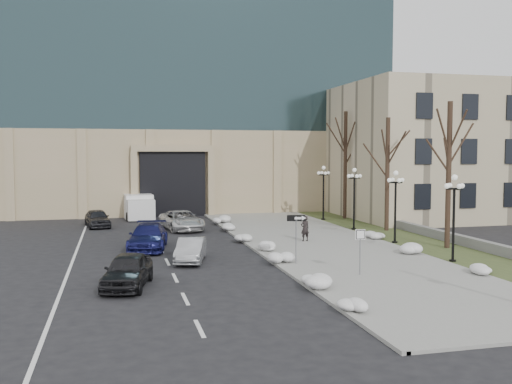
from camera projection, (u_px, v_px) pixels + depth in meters
ground at (354, 301)px, 22.68m from camera, size 160.00×160.00×0.00m
sidewalk at (317, 243)px, 37.07m from camera, size 9.00×40.00×0.12m
curb at (249, 245)px, 35.99m from camera, size 0.30×40.00×0.14m
grass_strip at (407, 239)px, 38.63m from camera, size 4.00×40.00×0.10m
stone_wall at (418, 230)px, 41.03m from camera, size 0.50×30.00×0.70m
office_tower at (179, 39)px, 63.10m from camera, size 40.00×24.70×36.00m
classical_building at (449, 152)px, 54.64m from camera, size 22.00×18.12×12.00m
car_a at (128, 270)px, 25.01m from camera, size 2.72×4.68×1.50m
car_b at (191, 250)px, 30.84m from camera, size 2.30×4.15×1.30m
car_c at (148, 237)px, 34.78m from camera, size 2.95×5.59×1.55m
car_d at (182, 220)px, 43.45m from camera, size 3.36×5.69×1.48m
car_e at (97, 218)px, 45.17m from camera, size 2.34×4.39×1.42m
pedestrian at (305, 229)px, 37.27m from camera, size 0.67×0.51×1.66m
box_truck at (138, 206)px, 51.64m from camera, size 2.79×7.00×2.18m
one_way_sign at (299, 224)px, 29.61m from camera, size 0.99×0.39×2.68m
keep_sign at (360, 242)px, 26.98m from camera, size 0.49×0.08×2.29m
snow_clump_a at (362, 308)px, 20.65m from camera, size 1.10×1.60×0.36m
snow_clump_b at (314, 283)px, 24.61m from camera, size 1.10×1.60×0.36m
snow_clump_c at (282, 260)px, 29.77m from camera, size 1.10×1.60×0.36m
snow_clump_d at (263, 247)px, 34.07m from camera, size 1.10×1.60×0.36m
snow_clump_e at (246, 238)px, 37.49m from camera, size 1.10×1.60×0.36m
snow_clump_f at (229, 227)px, 42.86m from camera, size 1.10×1.60×0.36m
snow_clump_g at (220, 221)px, 47.01m from camera, size 1.10×1.60×0.36m
snow_clump_h at (478, 269)px, 27.60m from camera, size 1.10×1.60×0.36m
snow_clump_i at (411, 250)px, 32.77m from camera, size 1.10×1.60×0.36m
snow_clump_j at (372, 236)px, 38.51m from camera, size 1.10×1.60×0.36m
lamppost_a at (454, 206)px, 30.27m from camera, size 1.18×1.18×4.76m
lamppost_b at (395, 197)px, 36.56m from camera, size 1.18×1.18×4.76m
lamppost_c at (354, 190)px, 42.85m from camera, size 1.18×1.18×4.76m
lamppost_d at (324, 185)px, 49.15m from camera, size 1.18×1.18×4.76m
tree_near at (449, 154)px, 34.48m from camera, size 3.20×3.20×9.00m
tree_mid at (388, 158)px, 42.24m from camera, size 3.20×3.20×8.50m
tree_far at (345, 150)px, 49.94m from camera, size 3.20×3.20×9.50m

